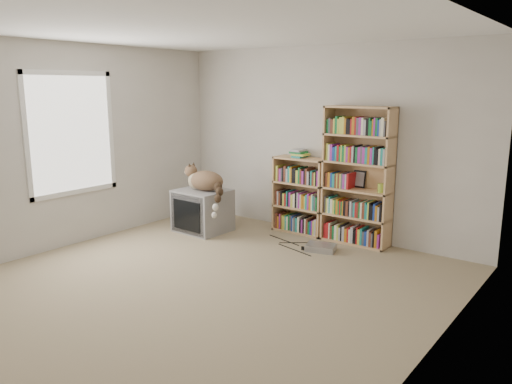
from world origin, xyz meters
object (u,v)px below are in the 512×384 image
Objects in this scene: bookcase_tall at (358,179)px; crt_tv at (203,210)px; cat at (207,184)px; bookcase_short at (301,198)px; dvd_player at (321,248)px.

crt_tv is at bearing -157.94° from bookcase_tall.
crt_tv is at bearing 153.93° from cat.
cat is 1.99m from bookcase_tall.
dvd_player is at bearing -40.81° from bookcase_short.
bookcase_tall is (1.81, 0.82, 0.15)m from cat.
bookcase_tall is at bearing 23.52° from crt_tv.
crt_tv is at bearing -144.54° from bookcase_short.
dvd_player is (1.62, 0.26, -0.64)m from cat.
cat is 2.26× the size of dvd_player.
bookcase_tall is 0.90m from bookcase_short.
dvd_player is at bearing -0.58° from cat.
crt_tv reaches higher than dvd_player.
bookcase_short reaches higher than crt_tv.
bookcase_tall is 0.98m from dvd_player.
dvd_player is (0.64, -0.56, -0.44)m from bookcase_short.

